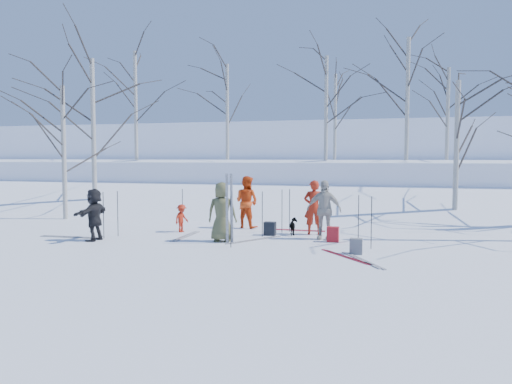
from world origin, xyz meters
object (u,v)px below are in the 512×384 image
(skier_redor_behind, at_px, (247,202))
(dog, at_px, (294,226))
(skier_grey_west, at_px, (94,215))
(backpack_dark, at_px, (270,229))
(skier_red_north, at_px, (314,207))
(skier_red_seated, at_px, (182,218))
(skier_olive_center, at_px, (222,212))
(backpack_red, at_px, (333,234))
(skier_cream_east, at_px, (324,210))
(backpack_grey, at_px, (356,246))

(skier_redor_behind, relative_size, dog, 2.85)
(skier_grey_west, distance_m, backpack_dark, 5.07)
(skier_red_north, bearing_deg, skier_red_seated, -2.04)
(skier_red_north, height_order, skier_redor_behind, skier_redor_behind)
(skier_red_north, height_order, dog, skier_red_north)
(skier_olive_center, bearing_deg, backpack_red, -172.74)
(skier_redor_behind, xyz_separation_m, skier_grey_west, (-3.37, -3.59, -0.12))
(skier_olive_center, relative_size, skier_cream_east, 0.98)
(skier_grey_west, bearing_deg, skier_olive_center, 104.57)
(backpack_red, distance_m, backpack_grey, 1.76)
(skier_redor_behind, height_order, backpack_grey, skier_redor_behind)
(skier_redor_behind, xyz_separation_m, skier_cream_east, (2.78, -1.61, -0.01))
(skier_olive_center, xyz_separation_m, skier_red_north, (2.24, 1.95, -0.01))
(skier_olive_center, bearing_deg, skier_cream_east, -163.70)
(skier_red_seated, height_order, dog, skier_red_seated)
(backpack_grey, bearing_deg, skier_grey_west, -179.99)
(dog, bearing_deg, backpack_dark, 4.45)
(skier_red_north, relative_size, dog, 2.73)
(skier_red_seated, bearing_deg, backpack_dark, -72.24)
(skier_grey_west, bearing_deg, skier_red_north, 117.03)
(skier_redor_behind, relative_size, skier_red_seated, 1.98)
(skier_olive_center, bearing_deg, skier_grey_west, 6.59)
(skier_red_north, xyz_separation_m, backpack_red, (0.73, -1.20, -0.61))
(backpack_grey, bearing_deg, skier_olive_center, 167.30)
(skier_redor_behind, relative_size, skier_grey_west, 1.17)
(backpack_dark, bearing_deg, dog, 22.92)
(skier_grey_west, distance_m, backpack_grey, 7.23)
(backpack_red, bearing_deg, skier_cream_east, 128.30)
(backpack_grey, bearing_deg, backpack_dark, 140.15)
(skier_grey_west, height_order, backpack_grey, skier_grey_west)
(skier_red_seated, distance_m, backpack_dark, 2.82)
(dog, height_order, backpack_grey, dog)
(skier_red_seated, relative_size, skier_grey_west, 0.59)
(skier_red_north, bearing_deg, backpack_red, 109.97)
(skier_olive_center, relative_size, dog, 2.75)
(skier_cream_east, distance_m, backpack_dark, 1.79)
(skier_red_north, relative_size, skier_redor_behind, 0.96)
(dog, distance_m, backpack_red, 1.60)
(skier_grey_west, height_order, backpack_red, skier_grey_west)
(skier_red_seated, bearing_deg, backpack_red, -81.37)
(skier_grey_west, distance_m, backpack_red, 6.67)
(skier_olive_center, distance_m, dog, 2.47)
(skier_cream_east, distance_m, dog, 1.27)
(dog, height_order, backpack_red, dog)
(skier_cream_east, bearing_deg, skier_redor_behind, 152.29)
(skier_redor_behind, distance_m, skier_red_seated, 2.27)
(skier_red_seated, bearing_deg, skier_olive_center, -110.64)
(backpack_grey, xyz_separation_m, backpack_dark, (-2.71, 2.26, 0.01))
(skier_red_seated, relative_size, skier_cream_east, 0.51)
(skier_redor_behind, height_order, dog, skier_redor_behind)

